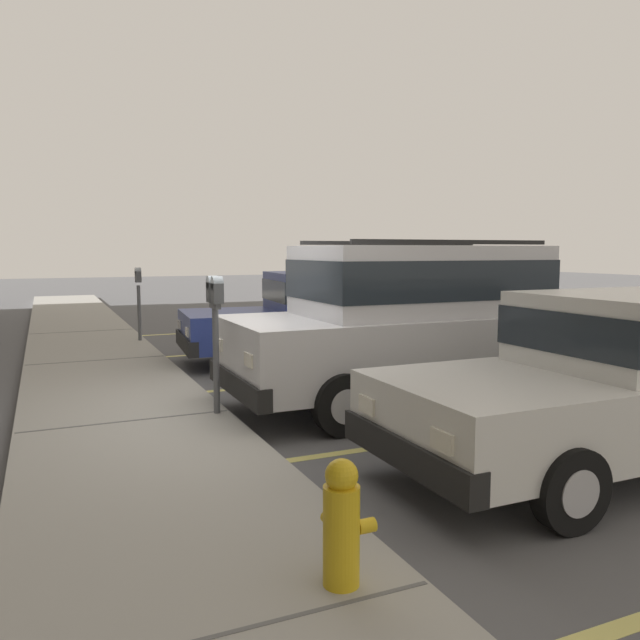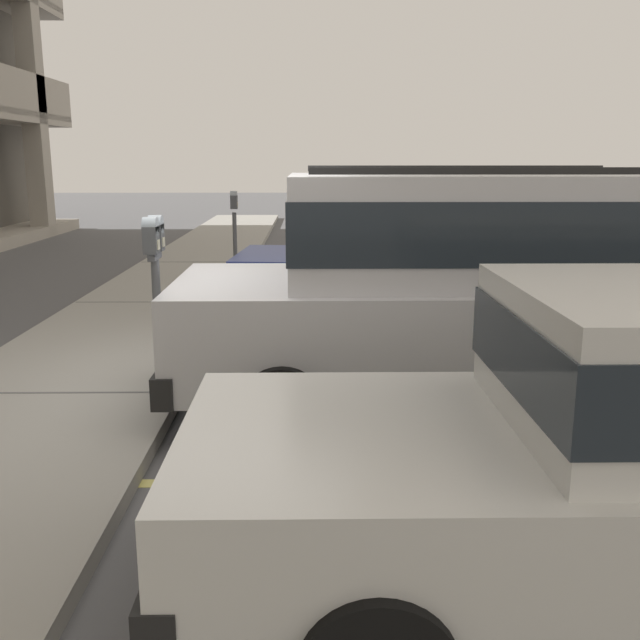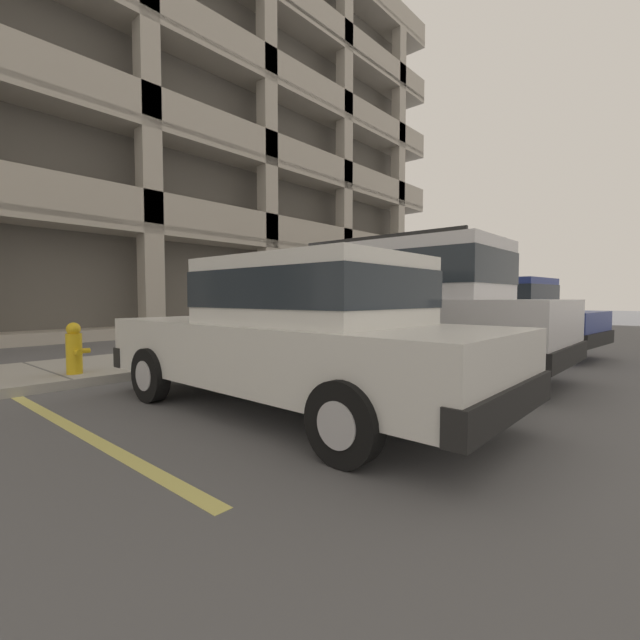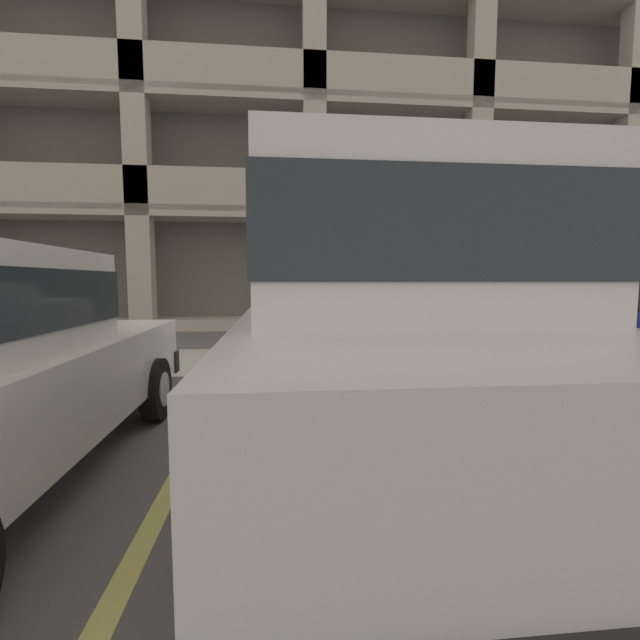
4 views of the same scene
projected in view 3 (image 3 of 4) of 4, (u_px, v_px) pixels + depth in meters
name	position (u px, v px, depth m)	size (l,w,h in m)	color
ground_plane	(304.00, 360.00, 8.25)	(80.00, 80.00, 0.10)	#565659
sidewalk	(259.00, 349.00, 9.11)	(40.00, 2.20, 0.12)	#9E9B93
parking_stall_lines	(408.00, 356.00, 8.47)	(12.37, 4.80, 0.01)	#DBD16B
silver_suv	(400.00, 302.00, 6.64)	(2.04, 4.79, 2.03)	silver
red_sedan	(298.00, 331.00, 4.34)	(1.85, 4.48, 1.54)	silver
dark_hatchback	(486.00, 313.00, 9.06)	(2.12, 4.61, 1.54)	navy
parking_meter_near	(289.00, 293.00, 8.38)	(0.35, 0.12, 1.52)	#595B60
parking_meter_far	(434.00, 300.00, 12.95)	(0.15, 0.12, 1.46)	#595B60
parking_garage	(79.00, 124.00, 15.71)	(32.00, 10.00, 16.25)	#5C5851
fire_hydrant	(74.00, 349.00, 5.80)	(0.30, 0.30, 0.70)	gold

